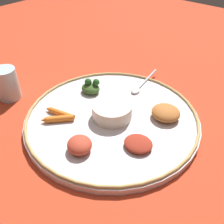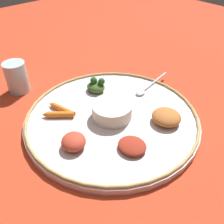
% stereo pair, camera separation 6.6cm
% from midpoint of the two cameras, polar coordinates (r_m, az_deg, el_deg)
% --- Properties ---
extents(ground_plane, '(2.40, 2.40, 0.00)m').
position_cam_midpoint_polar(ground_plane, '(0.68, 2.78, -2.22)').
color(ground_plane, '#B7381E').
extents(platter, '(0.46, 0.46, 0.02)m').
position_cam_midpoint_polar(platter, '(0.68, 2.80, -1.67)').
color(platter, silver).
rests_on(platter, ground_plane).
extents(platter_rim, '(0.45, 0.45, 0.01)m').
position_cam_midpoint_polar(platter_rim, '(0.67, 2.83, -0.92)').
color(platter_rim, tan).
rests_on(platter_rim, platter).
extents(center_bowl, '(0.10, 0.10, 0.04)m').
position_cam_midpoint_polar(center_bowl, '(0.66, 2.88, 0.32)').
color(center_bowl, beige).
rests_on(center_bowl, platter).
extents(spoon, '(0.17, 0.04, 0.01)m').
position_cam_midpoint_polar(spoon, '(0.79, 10.42, 5.45)').
color(spoon, silver).
rests_on(spoon, platter).
extents(greens_pile, '(0.05, 0.06, 0.04)m').
position_cam_midpoint_polar(greens_pile, '(0.76, -1.10, 5.80)').
color(greens_pile, '#385623').
rests_on(greens_pile, platter).
extents(carrot_near_spoon, '(0.04, 0.09, 0.01)m').
position_cam_midpoint_polar(carrot_near_spoon, '(0.69, -8.62, 0.60)').
color(carrot_near_spoon, orange).
rests_on(carrot_near_spoon, platter).
extents(carrot_outer, '(0.07, 0.07, 0.02)m').
position_cam_midpoint_polar(carrot_outer, '(0.67, -9.25, -0.67)').
color(carrot_outer, orange).
rests_on(carrot_outer, platter).
extents(mound_berbere_red, '(0.08, 0.08, 0.03)m').
position_cam_midpoint_polar(mound_berbere_red, '(0.58, -5.41, -6.79)').
color(mound_berbere_red, '#B73D28').
rests_on(mound_berbere_red, platter).
extents(mound_beet, '(0.07, 0.07, 0.02)m').
position_cam_midpoint_polar(mound_beet, '(0.58, 7.82, -7.66)').
color(mound_beet, maroon).
rests_on(mound_beet, platter).
extents(mound_chickpea, '(0.08, 0.08, 0.03)m').
position_cam_midpoint_polar(mound_chickpea, '(0.67, 14.91, -1.20)').
color(mound_chickpea, '#B2662D').
rests_on(mound_chickpea, platter).
extents(drinking_glass, '(0.07, 0.07, 0.10)m').
position_cam_midpoint_polar(drinking_glass, '(0.82, -18.40, 6.95)').
color(drinking_glass, silver).
rests_on(drinking_glass, ground_plane).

